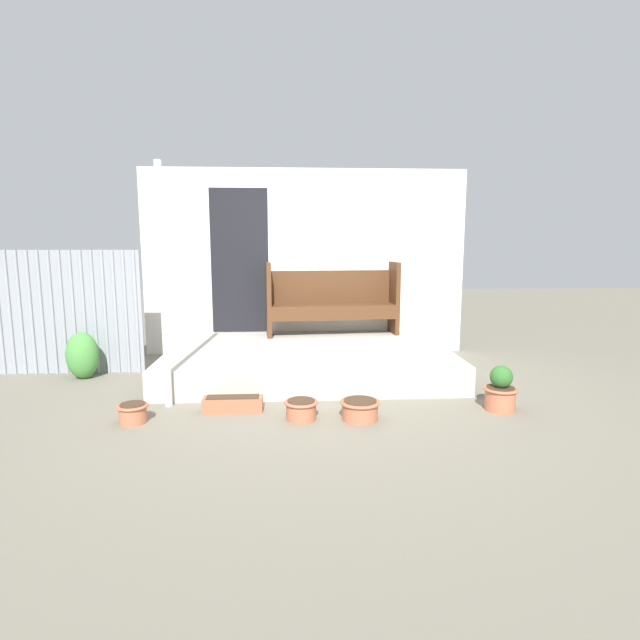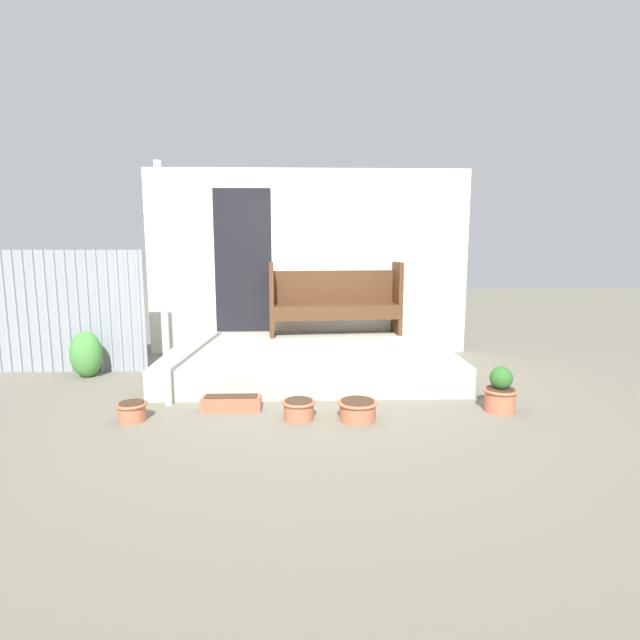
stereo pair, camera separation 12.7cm
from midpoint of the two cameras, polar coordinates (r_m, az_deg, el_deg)
ground_plane at (r=5.11m, az=-0.09°, el=-9.22°), size 24.00×24.00×0.00m
porch_slab at (r=6.14m, az=-0.58°, el=-4.57°), size 3.35×2.25×0.32m
house_wall at (r=7.13m, az=-1.13°, el=6.58°), size 4.55×0.08×2.60m
fence_corrugated at (r=6.91m, az=-28.71°, el=0.82°), size 2.47×0.05×1.50m
support_post at (r=4.96m, az=-16.79°, el=3.62°), size 0.07×0.07×2.33m
bench at (r=6.90m, az=2.24°, el=2.50°), size 1.84×0.54×1.00m
flower_pot_left at (r=4.81m, az=-19.99°, el=-9.70°), size 0.28×0.28×0.17m
flower_pot_middle at (r=4.58m, az=-1.64°, el=-10.08°), size 0.31×0.31×0.18m
flower_pot_right at (r=4.57m, az=5.11°, el=-10.11°), size 0.37×0.37×0.18m
flower_pot_far_right at (r=5.06m, az=20.60°, el=-7.72°), size 0.32×0.32×0.43m
planter_box_rect at (r=4.87m, az=-9.34°, el=-9.38°), size 0.56×0.17×0.15m
shrub_by_fence at (r=6.50m, az=-24.66°, el=-3.57°), size 0.37×0.33×0.55m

